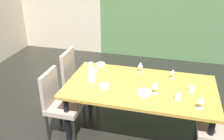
{
  "coord_description": "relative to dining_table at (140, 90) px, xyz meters",
  "views": [
    {
      "loc": [
        1.07,
        -2.62,
        2.35
      ],
      "look_at": [
        0.28,
        0.4,
        0.85
      ],
      "focal_mm": 40.0,
      "sensor_mm": 36.0,
      "label": 1
    }
  ],
  "objects": [
    {
      "name": "dining_table",
      "position": [
        0.0,
        0.0,
        0.0
      ],
      "size": [
        1.96,
        1.08,
        0.74
      ],
      "color": "#BD8D35",
      "rests_on": "ground_plane"
    },
    {
      "name": "cup_west",
      "position": [
        0.65,
        0.01,
        0.11
      ],
      "size": [
        0.08,
        0.08,
        0.07
      ],
      "primitive_type": "cylinder",
      "color": "white",
      "rests_on": "dining_table"
    },
    {
      "name": "serving_bowl_front",
      "position": [
        -0.45,
        -0.17,
        0.09
      ],
      "size": [
        0.13,
        0.13,
        0.04
      ],
      "primitive_type": "cylinder",
      "color": "silver",
      "rests_on": "dining_table"
    },
    {
      "name": "serving_bowl_near_window",
      "position": [
        0.08,
        -0.19,
        0.09
      ],
      "size": [
        0.18,
        0.18,
        0.04
      ],
      "primitive_type": "cylinder",
      "color": "white",
      "rests_on": "dining_table"
    },
    {
      "name": "serving_bowl_corner",
      "position": [
        -0.68,
        0.45,
        0.1
      ],
      "size": [
        0.14,
        0.14,
        0.05
      ],
      "primitive_type": "cylinder",
      "color": "beige",
      "rests_on": "dining_table"
    },
    {
      "name": "wine_glass_rear",
      "position": [
        -0.07,
        0.4,
        0.19
      ],
      "size": [
        0.07,
        0.07,
        0.16
      ],
      "color": "silver",
      "rests_on": "dining_table"
    },
    {
      "name": "chair_right_near",
      "position": [
        1.04,
        -0.31,
        -0.16
      ],
      "size": [
        0.44,
        0.44,
        0.9
      ],
      "rotation": [
        0.0,
        0.0,
        1.57
      ],
      "color": "tan",
      "rests_on": "ground_plane"
    },
    {
      "name": "chair_left_far",
      "position": [
        -1.05,
        0.31,
        -0.13
      ],
      "size": [
        0.45,
        0.44,
        0.99
      ],
      "rotation": [
        0.0,
        0.0,
        -1.57
      ],
      "color": "tan",
      "rests_on": "ground_plane"
    },
    {
      "name": "cup_east",
      "position": [
        -0.82,
        0.38,
        0.11
      ],
      "size": [
        0.07,
        0.07,
        0.07
      ],
      "primitive_type": "cylinder",
      "color": "silver",
      "rests_on": "dining_table"
    },
    {
      "name": "wine_glass_center",
      "position": [
        0.73,
        -0.36,
        0.19
      ],
      "size": [
        0.08,
        0.08,
        0.16
      ],
      "color": "silver",
      "rests_on": "dining_table"
    },
    {
      "name": "wine_glass_near_shelf",
      "position": [
        0.2,
        -0.16,
        0.2
      ],
      "size": [
        0.07,
        0.07,
        0.17
      ],
      "color": "silver",
      "rests_on": "dining_table"
    },
    {
      "name": "ground_plane",
      "position": [
        -0.71,
        -0.26,
        -0.68
      ],
      "size": [
        5.74,
        6.25,
        0.02
      ],
      "primitive_type": "cube",
      "color": "black"
    },
    {
      "name": "chair_left_near",
      "position": [
        -1.04,
        -0.31,
        -0.14
      ],
      "size": [
        0.45,
        0.44,
        0.95
      ],
      "rotation": [
        0.0,
        0.0,
        -1.57
      ],
      "color": "tan",
      "rests_on": "ground_plane"
    },
    {
      "name": "wine_glass_left",
      "position": [
        0.4,
        0.32,
        0.17
      ],
      "size": [
        0.07,
        0.07,
        0.14
      ],
      "color": "silver",
      "rests_on": "dining_table"
    },
    {
      "name": "cup_right",
      "position": [
        0.49,
        -0.23,
        0.11
      ],
      "size": [
        0.08,
        0.08,
        0.07
      ],
      "primitive_type": "cylinder",
      "color": "white",
      "rests_on": "dining_table"
    },
    {
      "name": "garden_window_panel",
      "position": [
        0.39,
        2.82,
        0.65
      ],
      "size": [
        3.56,
        0.1,
        2.63
      ],
      "primitive_type": "cube",
      "color": "#567C49",
      "rests_on": "ground_plane"
    },
    {
      "name": "pitcher_north",
      "position": [
        -0.65,
        -0.04,
        0.17
      ],
      "size": [
        0.13,
        0.11,
        0.19
      ],
      "color": "white",
      "rests_on": "dining_table"
    }
  ]
}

